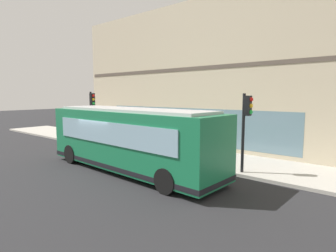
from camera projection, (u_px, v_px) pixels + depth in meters
name	position (u px, v px, depth m)	size (l,w,h in m)	color
ground	(111.00, 167.00, 14.00)	(120.00, 120.00, 0.00)	#262628
sidewalk_curb	(168.00, 152.00, 17.55)	(4.08, 40.00, 0.15)	#B2ADA3
building_corner	(220.00, 79.00, 22.10)	(9.28, 21.40, 9.94)	beige
city_bus_nearside	(130.00, 140.00, 13.19)	(2.97, 10.14, 3.07)	#197247
traffic_light_near_corner	(246.00, 118.00, 12.26)	(0.32, 0.49, 3.63)	black
traffic_light_down_block	(92.00, 108.00, 19.86)	(0.32, 0.49, 3.79)	black
fire_hydrant	(185.00, 145.00, 17.49)	(0.35, 0.35, 0.74)	yellow
pedestrian_by_light_pole	(77.00, 128.00, 21.78)	(0.32, 0.32, 1.61)	black
pedestrian_near_hydrant	(106.00, 128.00, 20.35)	(0.32, 0.32, 1.83)	#99994C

